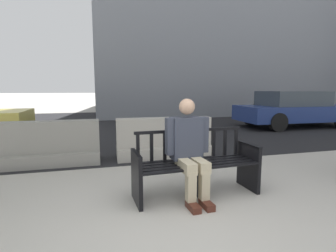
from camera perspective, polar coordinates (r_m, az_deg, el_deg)
The scene contains 7 objects.
ground_plane at distance 2.69m, azimuth 5.70°, elevation -24.31°, with size 200.00×200.00×0.00m, color #B7B2A8.
street_asphalt at distance 10.95m, azimuth -10.49°, elevation 0.40°, with size 120.00×12.00×0.01m, color black.
street_bench at distance 3.61m, azimuth 6.07°, elevation -8.75°, with size 1.71×0.61×0.88m.
seated_person at distance 3.44m, azimuth 4.58°, elevation -4.54°, with size 0.59×0.74×1.31m.
jersey_barrier_centre at distance 5.58m, azimuth -0.82°, elevation -3.29°, with size 2.02×0.75×0.84m.
jersey_barrier_left at distance 5.52m, azimuth -25.12°, elevation -4.19°, with size 2.00×0.68×0.84m.
car_sedan_mid at distance 11.05m, azimuth 25.82°, elevation 3.35°, with size 4.42×2.00×1.36m.
Camera 1 is at (-0.82, -2.12, 1.44)m, focal length 28.00 mm.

